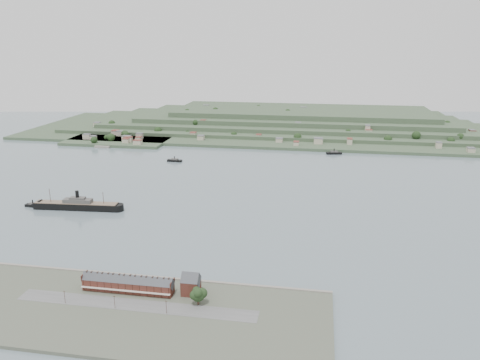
% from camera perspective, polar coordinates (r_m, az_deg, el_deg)
% --- Properties ---
extents(ground, '(1400.00, 1400.00, 0.00)m').
position_cam_1_polar(ground, '(437.65, -3.67, -2.82)').
color(ground, slate).
rests_on(ground, ground).
extents(near_shore, '(220.00, 80.00, 2.60)m').
position_cam_1_polar(near_shore, '(276.23, -12.99, -15.33)').
color(near_shore, '#4C5142').
rests_on(near_shore, ground).
extents(terrace_row, '(55.60, 9.80, 11.07)m').
position_cam_1_polar(terrace_row, '(291.71, -13.50, -12.21)').
color(terrace_row, '#4D251B').
rests_on(terrace_row, ground).
extents(gabled_building, '(10.40, 10.18, 14.09)m').
position_cam_1_polar(gabled_building, '(282.71, -6.01, -12.48)').
color(gabled_building, '#4D251B').
rests_on(gabled_building, ground).
extents(far_peninsula, '(760.00, 309.00, 30.00)m').
position_cam_1_polar(far_peninsula, '(808.34, 4.77, 7.04)').
color(far_peninsula, '#334930').
rests_on(far_peninsula, ground).
extents(steamship, '(87.05, 16.06, 20.87)m').
position_cam_1_polar(steamship, '(445.36, -19.55, -2.91)').
color(steamship, black).
rests_on(steamship, ground).
extents(tugboat, '(15.49, 5.42, 6.83)m').
position_cam_1_polar(tugboat, '(465.90, -23.92, -2.83)').
color(tugboat, black).
rests_on(tugboat, ground).
extents(ferry_west, '(18.74, 5.63, 6.98)m').
position_cam_1_polar(ferry_west, '(591.68, -7.97, 2.39)').
color(ferry_west, black).
rests_on(ferry_west, ground).
extents(ferry_east, '(21.32, 9.87, 7.72)m').
position_cam_1_polar(ferry_east, '(637.52, 11.39, 3.27)').
color(ferry_east, black).
rests_on(ferry_east, ground).
extents(fig_tree, '(9.60, 8.31, 10.72)m').
position_cam_1_polar(fig_tree, '(271.21, -5.10, -13.72)').
color(fig_tree, '#3E281C').
rests_on(fig_tree, ground).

